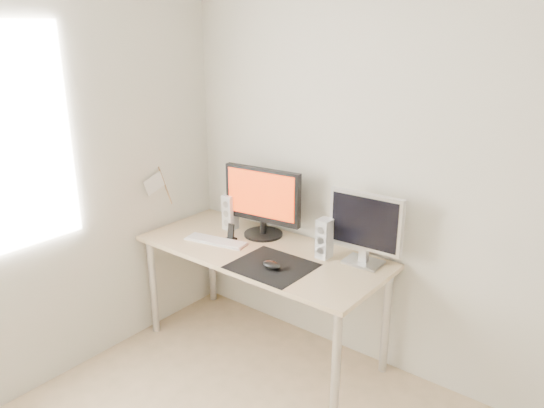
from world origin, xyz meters
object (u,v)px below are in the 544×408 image
Objects in this scene: second_monitor at (365,225)px; speaker_left at (230,212)px; main_monitor at (262,200)px; mouse at (271,265)px; phone_dock at (231,235)px; desk at (262,261)px; keyboard at (216,241)px; speaker_right at (324,239)px.

second_monitor reaches higher than speaker_left.
main_monitor reaches higher than speaker_left.
mouse is at bearing -133.89° from second_monitor.
phone_dock is at bearing -46.72° from speaker_left.
desk is 14.39× the size of phone_dock.
phone_dock is (0.05, 0.09, 0.03)m from keyboard.
phone_dock is (0.14, -0.15, -0.09)m from speaker_left.
speaker_left is at bearing 152.21° from mouse.
phone_dock is at bearing 59.08° from keyboard.
speaker_left is at bearing -175.90° from second_monitor.
phone_dock is at bearing 159.52° from mouse.
desk is at bearing 0.78° from phone_dock.
speaker_right is (0.37, 0.14, 0.20)m from desk.
desk is at bearing 140.36° from mouse.
second_monitor reaches higher than speaker_right.
speaker_left is at bearing -171.25° from main_monitor.
speaker_right is at bearing 0.12° from speaker_left.
mouse is 0.27× the size of second_monitor.
phone_dock is (-0.48, 0.18, 0.01)m from mouse.
keyboard is (-0.53, 0.09, -0.02)m from mouse.
desk is 0.40m from main_monitor.
desk is at bearing -160.41° from second_monitor.
mouse is 0.08× the size of desk.
speaker_left is (-0.40, 0.14, 0.20)m from desk.
speaker_right is (-0.23, -0.07, -0.12)m from second_monitor.
speaker_right is (0.15, 0.33, 0.10)m from mouse.
desk is 3.54× the size of second_monitor.
main_monitor reaches higher than mouse.
mouse is at bearing -9.70° from keyboard.
second_monitor is at bearing 18.50° from keyboard.
speaker_right reaches higher than mouse.
phone_dock reaches higher than mouse.
keyboard is 3.92× the size of phone_dock.
phone_dock is at bearing -122.34° from main_monitor.
keyboard is at bearing -161.50° from second_monitor.
speaker_right is at bearing -4.21° from main_monitor.
main_monitor is 0.31m from phone_dock.
main_monitor is 2.25× the size of speaker_left.
speaker_left is 0.22m from phone_dock.
desk is at bearing -52.11° from main_monitor.
speaker_right is 0.56× the size of keyboard.
main_monitor is 0.40m from keyboard.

